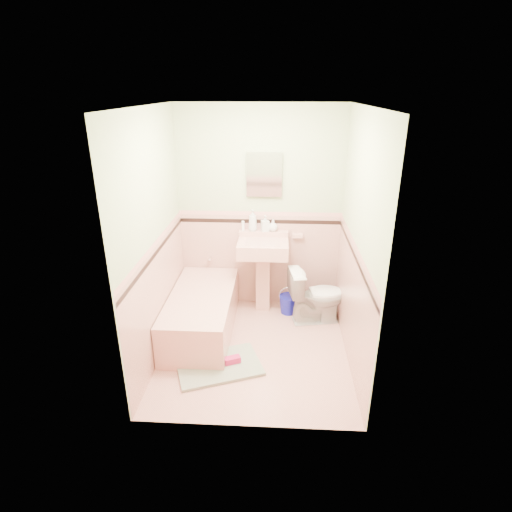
# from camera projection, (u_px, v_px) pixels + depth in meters

# --- Properties ---
(floor) EXTENTS (2.20, 2.20, 0.00)m
(floor) POSITION_uv_depth(u_px,v_px,m) (255.00, 349.00, 4.48)
(floor) COLOR #DD9E90
(floor) RESTS_ON ground
(ceiling) EXTENTS (2.20, 2.20, 0.00)m
(ceiling) POSITION_uv_depth(u_px,v_px,m) (254.00, 106.00, 3.53)
(ceiling) COLOR white
(ceiling) RESTS_ON ground
(wall_back) EXTENTS (2.50, 0.00, 2.50)m
(wall_back) POSITION_uv_depth(u_px,v_px,m) (260.00, 211.00, 5.02)
(wall_back) COLOR #EEE4C2
(wall_back) RESTS_ON ground
(wall_front) EXTENTS (2.50, 0.00, 2.50)m
(wall_front) POSITION_uv_depth(u_px,v_px,m) (245.00, 295.00, 2.99)
(wall_front) COLOR #EEE4C2
(wall_front) RESTS_ON ground
(wall_left) EXTENTS (0.00, 2.50, 2.50)m
(wall_left) POSITION_uv_depth(u_px,v_px,m) (154.00, 240.00, 4.06)
(wall_left) COLOR #EEE4C2
(wall_left) RESTS_ON ground
(wall_right) EXTENTS (0.00, 2.50, 2.50)m
(wall_right) POSITION_uv_depth(u_px,v_px,m) (358.00, 244.00, 3.95)
(wall_right) COLOR #EEE4C2
(wall_right) RESTS_ON ground
(wainscot_back) EXTENTS (2.00, 0.00, 2.00)m
(wainscot_back) POSITION_uv_depth(u_px,v_px,m) (260.00, 260.00, 5.26)
(wainscot_back) COLOR #DFA395
(wainscot_back) RESTS_ON ground
(wainscot_front) EXTENTS (2.00, 0.00, 2.00)m
(wainscot_front) POSITION_uv_depth(u_px,v_px,m) (246.00, 367.00, 3.25)
(wainscot_front) COLOR #DFA395
(wainscot_front) RESTS_ON ground
(wainscot_left) EXTENTS (0.00, 2.20, 2.20)m
(wainscot_left) POSITION_uv_depth(u_px,v_px,m) (161.00, 298.00, 4.31)
(wainscot_left) COLOR #DFA395
(wainscot_left) RESTS_ON ground
(wainscot_right) EXTENTS (0.00, 2.20, 2.20)m
(wainscot_right) POSITION_uv_depth(u_px,v_px,m) (351.00, 303.00, 4.20)
(wainscot_right) COLOR #DFA395
(wainscot_right) RESTS_ON ground
(accent_back) EXTENTS (2.00, 0.00, 2.00)m
(accent_back) POSITION_uv_depth(u_px,v_px,m) (260.00, 221.00, 5.06)
(accent_back) COLOR black
(accent_back) RESTS_ON ground
(accent_front) EXTENTS (2.00, 0.00, 2.00)m
(accent_front) POSITION_uv_depth(u_px,v_px,m) (246.00, 309.00, 3.06)
(accent_front) COLOR black
(accent_front) RESTS_ON ground
(accent_left) EXTENTS (0.00, 2.20, 2.20)m
(accent_left) POSITION_uv_depth(u_px,v_px,m) (157.00, 252.00, 4.11)
(accent_left) COLOR black
(accent_left) RESTS_ON ground
(accent_right) EXTENTS (0.00, 2.20, 2.20)m
(accent_right) POSITION_uv_depth(u_px,v_px,m) (355.00, 257.00, 4.01)
(accent_right) COLOR black
(accent_right) RESTS_ON ground
(cap_back) EXTENTS (2.00, 0.00, 2.00)m
(cap_back) POSITION_uv_depth(u_px,v_px,m) (260.00, 214.00, 5.02)
(cap_back) COLOR #DD9289
(cap_back) RESTS_ON ground
(cap_front) EXTENTS (2.00, 0.00, 2.00)m
(cap_front) POSITION_uv_depth(u_px,v_px,m) (246.00, 297.00, 3.02)
(cap_front) COLOR #DD9289
(cap_front) RESTS_ON ground
(cap_left) EXTENTS (0.00, 2.20, 2.20)m
(cap_left) POSITION_uv_depth(u_px,v_px,m) (156.00, 243.00, 4.07)
(cap_left) COLOR #DD9289
(cap_left) RESTS_ON ground
(cap_right) EXTENTS (0.00, 2.20, 2.20)m
(cap_right) POSITION_uv_depth(u_px,v_px,m) (356.00, 247.00, 3.97)
(cap_right) COLOR #DD9289
(cap_right) RESTS_ON ground
(bathtub) EXTENTS (0.70, 1.50, 0.45)m
(bathtub) POSITION_uv_depth(u_px,v_px,m) (202.00, 314.00, 4.74)
(bathtub) COLOR #D7998C
(bathtub) RESTS_ON floor
(tub_faucet) EXTENTS (0.04, 0.12, 0.04)m
(tub_faucet) POSITION_uv_depth(u_px,v_px,m) (210.00, 258.00, 5.25)
(tub_faucet) COLOR silver
(tub_faucet) RESTS_ON wall_back
(sink) EXTENTS (0.60, 0.50, 0.95)m
(sink) POSITION_uv_depth(u_px,v_px,m) (263.00, 277.00, 5.09)
(sink) COLOR #D7998C
(sink) RESTS_ON floor
(sink_faucet) EXTENTS (0.02, 0.02, 0.10)m
(sink_faucet) POSITION_uv_depth(u_px,v_px,m) (264.00, 237.00, 5.04)
(sink_faucet) COLOR silver
(sink_faucet) RESTS_ON sink
(medicine_cabinet) EXTENTS (0.38, 0.04, 0.48)m
(medicine_cabinet) POSITION_uv_depth(u_px,v_px,m) (264.00, 175.00, 4.82)
(medicine_cabinet) COLOR white
(medicine_cabinet) RESTS_ON wall_back
(soap_dish) EXTENTS (0.13, 0.07, 0.04)m
(soap_dish) POSITION_uv_depth(u_px,v_px,m) (298.00, 236.00, 5.08)
(soap_dish) COLOR #D7998C
(soap_dish) RESTS_ON wall_back
(soap_bottle_left) EXTENTS (0.13, 0.13, 0.27)m
(soap_bottle_left) POSITION_uv_depth(u_px,v_px,m) (253.00, 220.00, 5.01)
(soap_bottle_left) COLOR #B2B2B2
(soap_bottle_left) RESTS_ON sink
(soap_bottle_mid) EXTENTS (0.11, 0.11, 0.20)m
(soap_bottle_mid) POSITION_uv_depth(u_px,v_px,m) (265.00, 223.00, 5.02)
(soap_bottle_mid) COLOR #B2B2B2
(soap_bottle_mid) RESTS_ON sink
(soap_bottle_right) EXTENTS (0.14, 0.14, 0.15)m
(soap_bottle_right) POSITION_uv_depth(u_px,v_px,m) (273.00, 225.00, 5.02)
(soap_bottle_right) COLOR #B2B2B2
(soap_bottle_right) RESTS_ON sink
(tube) EXTENTS (0.04, 0.04, 0.12)m
(tube) POSITION_uv_depth(u_px,v_px,m) (243.00, 226.00, 5.05)
(tube) COLOR white
(tube) RESTS_ON sink
(toilet) EXTENTS (0.73, 0.50, 0.68)m
(toilet) POSITION_uv_depth(u_px,v_px,m) (317.00, 295.00, 4.92)
(toilet) COLOR white
(toilet) RESTS_ON floor
(bucket) EXTENTS (0.30, 0.30, 0.23)m
(bucket) POSITION_uv_depth(u_px,v_px,m) (288.00, 304.00, 5.18)
(bucket) COLOR #14179F
(bucket) RESTS_ON floor
(bath_mat) EXTENTS (0.97, 0.81, 0.03)m
(bath_mat) POSITION_uv_depth(u_px,v_px,m) (219.00, 366.00, 4.19)
(bath_mat) COLOR gray
(bath_mat) RESTS_ON floor
(shoe) EXTENTS (0.18, 0.14, 0.07)m
(shoe) POSITION_uv_depth(u_px,v_px,m) (232.00, 360.00, 4.20)
(shoe) COLOR #BF1E59
(shoe) RESTS_ON bath_mat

